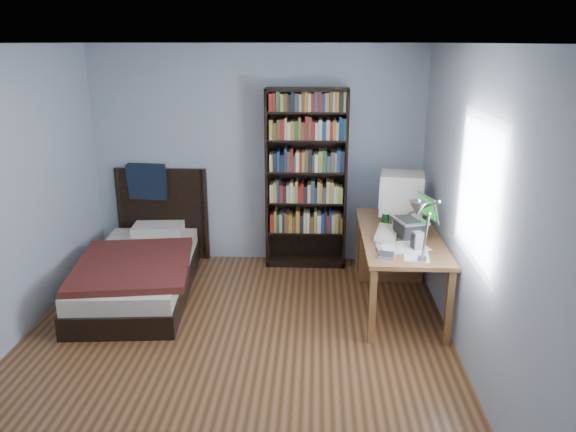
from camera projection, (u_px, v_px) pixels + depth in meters
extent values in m
plane|color=#492D15|center=(234.00, 347.00, 4.83)|extent=(4.20, 4.20, 0.00)
plane|color=white|center=(225.00, 43.00, 4.09)|extent=(4.20, 4.20, 0.00)
cube|color=#9EADB9|center=(257.00, 156.00, 6.46)|extent=(3.80, 0.04, 2.50)
cube|color=#9EADB9|center=(159.00, 343.00, 2.46)|extent=(3.80, 0.04, 2.50)
cube|color=#9EADB9|center=(472.00, 211.00, 4.37)|extent=(0.04, 4.20, 2.50)
cube|color=white|center=(478.00, 191.00, 4.17)|extent=(0.01, 1.14, 1.14)
cube|color=white|center=(478.00, 191.00, 4.17)|extent=(0.01, 1.00, 1.00)
cube|color=brown|center=(400.00, 235.00, 5.46)|extent=(0.75, 1.74, 0.04)
cube|color=brown|center=(372.00, 306.00, 4.81)|extent=(0.06, 0.06, 0.69)
cube|color=brown|center=(449.00, 308.00, 4.77)|extent=(0.06, 0.06, 0.69)
cube|color=brown|center=(359.00, 241.00, 6.36)|extent=(0.06, 0.06, 0.69)
cube|color=brown|center=(417.00, 242.00, 6.33)|extent=(0.06, 0.06, 0.69)
cube|color=brown|center=(390.00, 247.00, 6.19)|extent=(0.69, 0.40, 0.68)
cube|color=beige|center=(398.00, 218.00, 5.87)|extent=(0.30, 0.27, 0.03)
cylinder|color=beige|center=(398.00, 214.00, 5.86)|extent=(0.10, 0.10, 0.06)
cube|color=beige|center=(402.00, 192.00, 5.79)|extent=(0.47, 0.46, 0.40)
cube|color=beige|center=(382.00, 192.00, 5.80)|extent=(0.09, 0.42, 0.42)
cube|color=#4683FF|center=(380.00, 192.00, 5.80)|extent=(0.05, 0.31, 0.27)
cube|color=#2D2D30|center=(410.00, 229.00, 5.34)|extent=(0.29, 0.32, 0.15)
cube|color=#BCBDC1|center=(410.00, 220.00, 5.32)|extent=(0.34, 0.40, 0.02)
cube|color=#2D2D30|center=(408.00, 219.00, 5.32)|extent=(0.23, 0.30, 0.00)
cube|color=#BCBDC1|center=(428.00, 207.00, 5.27)|extent=(0.17, 0.35, 0.24)
cube|color=#0CBF26|center=(427.00, 207.00, 5.27)|extent=(0.13, 0.28, 0.19)
cube|color=#99999E|center=(422.00, 259.00, 4.75)|extent=(0.07, 0.06, 0.04)
cylinder|color=#99999E|center=(426.00, 236.00, 4.61)|extent=(0.02, 0.16, 0.43)
cylinder|color=#99999E|center=(424.00, 208.00, 4.30)|extent=(0.18, 0.35, 0.21)
cone|color=#99999E|center=(418.00, 208.00, 4.13)|extent=(0.13, 0.13, 0.11)
cube|color=beige|center=(387.00, 233.00, 5.40)|extent=(0.30, 0.53, 0.05)
cube|color=gray|center=(418.00, 241.00, 5.00)|extent=(0.10, 0.10, 0.17)
cylinder|color=#083507|center=(386.00, 220.00, 5.66)|extent=(0.07, 0.07, 0.13)
ellipsoid|color=silver|center=(395.00, 224.00, 5.67)|extent=(0.07, 0.12, 0.04)
cube|color=#BCBDC1|center=(380.00, 243.00, 5.16)|extent=(0.10, 0.11, 0.02)
cube|color=gray|center=(379.00, 249.00, 5.01)|extent=(0.06, 0.10, 0.02)
cube|color=gray|center=(386.00, 255.00, 4.85)|extent=(0.16, 0.16, 0.03)
cube|color=black|center=(267.00, 179.00, 6.37)|extent=(0.03, 0.30, 2.03)
cube|color=black|center=(345.00, 180.00, 6.33)|extent=(0.03, 0.30, 2.03)
cube|color=black|center=(307.00, 89.00, 6.05)|extent=(0.92, 0.30, 0.03)
cube|color=black|center=(305.00, 261.00, 6.64)|extent=(0.92, 0.30, 0.06)
cube|color=black|center=(306.00, 177.00, 6.48)|extent=(0.92, 0.02, 2.03)
cube|color=olive|center=(306.00, 177.00, 6.32)|extent=(0.84, 0.22, 1.83)
cube|color=black|center=(140.00, 282.00, 5.85)|extent=(1.19, 2.12, 0.22)
cube|color=beige|center=(139.00, 265.00, 5.80)|extent=(1.15, 2.06, 0.16)
cube|color=maroon|center=(133.00, 265.00, 5.52)|extent=(1.28, 1.48, 0.07)
cube|color=beige|center=(158.00, 230.00, 6.50)|extent=(0.59, 0.40, 0.12)
cube|color=black|center=(163.00, 214.00, 6.69)|extent=(1.08, 0.05, 1.10)
cylinder|color=black|center=(120.00, 214.00, 6.69)|extent=(0.06, 0.06, 1.10)
cylinder|color=black|center=(205.00, 215.00, 6.64)|extent=(0.06, 0.06, 1.10)
cube|color=black|center=(147.00, 182.00, 6.55)|extent=(0.46, 0.20, 0.43)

